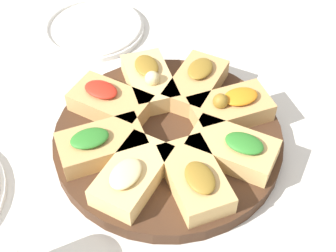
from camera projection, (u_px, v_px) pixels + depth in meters
name	position (u px, v px, depth m)	size (l,w,h in m)	color
ground_plane	(168.00, 143.00, 0.72)	(3.00, 3.00, 0.00)	silver
serving_board	(168.00, 138.00, 0.71)	(0.34, 0.34, 0.02)	#422819
focaccia_slice_0	(149.00, 80.00, 0.75)	(0.14, 0.11, 0.05)	#DBB775
focaccia_slice_1	(110.00, 102.00, 0.72)	(0.11, 0.14, 0.04)	tan
focaccia_slice_2	(101.00, 144.00, 0.66)	(0.12, 0.14, 0.04)	tan
focaccia_slice_3	(132.00, 175.00, 0.63)	(0.14, 0.11, 0.04)	#DBB775
focaccia_slice_4	(195.00, 178.00, 0.62)	(0.14, 0.11, 0.04)	tan
focaccia_slice_5	(233.00, 149.00, 0.66)	(0.10, 0.14, 0.04)	tan
focaccia_slice_6	(230.00, 108.00, 0.71)	(0.11, 0.14, 0.05)	tan
focaccia_slice_7	(196.00, 83.00, 0.75)	(0.14, 0.10, 0.04)	tan
plate_right	(94.00, 28.00, 0.90)	(0.20, 0.20, 0.02)	white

